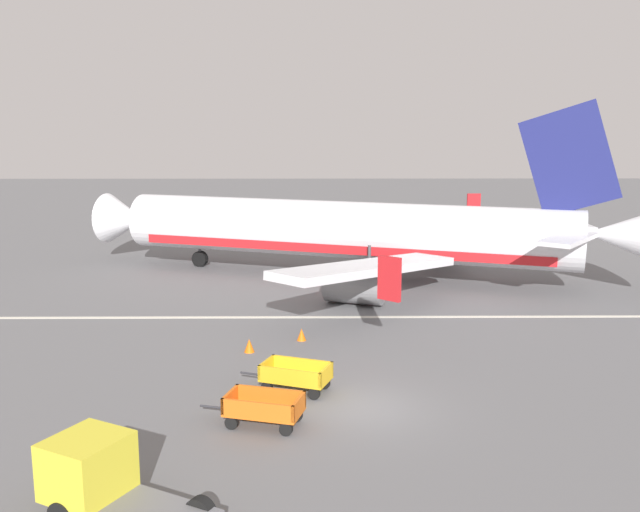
{
  "coord_description": "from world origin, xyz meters",
  "views": [
    {
      "loc": [
        -1.74,
        -23.2,
        9.79
      ],
      "look_at": [
        -1.42,
        14.34,
        2.8
      ],
      "focal_mm": 39.15,
      "sensor_mm": 36.0,
      "label": 1
    }
  ],
  "objects_px": {
    "service_truck_beside_carts": "(102,479)",
    "traffic_cone_near_plane": "(302,335)",
    "baggage_cart_nearest": "(264,408)",
    "airplane": "(357,232)",
    "baggage_cart_second_in_row": "(295,376)",
    "traffic_cone_mid_apron": "(249,346)"
  },
  "relations": [
    {
      "from": "baggage_cart_nearest",
      "to": "traffic_cone_near_plane",
      "type": "xyz_separation_m",
      "value": [
        1.09,
        9.35,
        -0.32
      ]
    },
    {
      "from": "traffic_cone_mid_apron",
      "to": "baggage_cart_second_in_row",
      "type": "bearing_deg",
      "value": -64.82
    },
    {
      "from": "baggage_cart_second_in_row",
      "to": "service_truck_beside_carts",
      "type": "distance_m",
      "value": 9.85
    },
    {
      "from": "baggage_cart_second_in_row",
      "to": "traffic_cone_near_plane",
      "type": "bearing_deg",
      "value": 88.95
    },
    {
      "from": "traffic_cone_near_plane",
      "to": "service_truck_beside_carts",
      "type": "bearing_deg",
      "value": -107.52
    },
    {
      "from": "service_truck_beside_carts",
      "to": "traffic_cone_near_plane",
      "type": "xyz_separation_m",
      "value": [
        4.73,
        14.98,
        -0.82
      ]
    },
    {
      "from": "baggage_cart_second_in_row",
      "to": "traffic_cone_near_plane",
      "type": "relative_size",
      "value": 6.35
    },
    {
      "from": "service_truck_beside_carts",
      "to": "baggage_cart_nearest",
      "type": "bearing_deg",
      "value": 57.14
    },
    {
      "from": "airplane",
      "to": "baggage_cart_nearest",
      "type": "height_order",
      "value": "airplane"
    },
    {
      "from": "baggage_cart_nearest",
      "to": "baggage_cart_second_in_row",
      "type": "height_order",
      "value": "same"
    },
    {
      "from": "airplane",
      "to": "traffic_cone_near_plane",
      "type": "relative_size",
      "value": 64.77
    },
    {
      "from": "baggage_cart_nearest",
      "to": "service_truck_beside_carts",
      "type": "bearing_deg",
      "value": -122.86
    },
    {
      "from": "airplane",
      "to": "baggage_cart_nearest",
      "type": "bearing_deg",
      "value": -100.94
    },
    {
      "from": "baggage_cart_second_in_row",
      "to": "baggage_cart_nearest",
      "type": "bearing_deg",
      "value": -107.65
    },
    {
      "from": "baggage_cart_second_in_row",
      "to": "traffic_cone_mid_apron",
      "type": "xyz_separation_m",
      "value": [
        -2.16,
        4.59,
        -0.3
      ]
    },
    {
      "from": "airplane",
      "to": "baggage_cart_second_in_row",
      "type": "distance_m",
      "value": 20.38
    },
    {
      "from": "baggage_cart_nearest",
      "to": "baggage_cart_second_in_row",
      "type": "xyz_separation_m",
      "value": [
        0.98,
        3.07,
        0.0
      ]
    },
    {
      "from": "airplane",
      "to": "service_truck_beside_carts",
      "type": "distance_m",
      "value": 29.81
    },
    {
      "from": "baggage_cart_nearest",
      "to": "baggage_cart_second_in_row",
      "type": "bearing_deg",
      "value": 72.35
    },
    {
      "from": "baggage_cart_nearest",
      "to": "baggage_cart_second_in_row",
      "type": "distance_m",
      "value": 3.22
    },
    {
      "from": "baggage_cart_nearest",
      "to": "traffic_cone_mid_apron",
      "type": "bearing_deg",
      "value": 98.78
    },
    {
      "from": "airplane",
      "to": "baggage_cart_nearest",
      "type": "relative_size",
      "value": 10.1
    }
  ]
}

